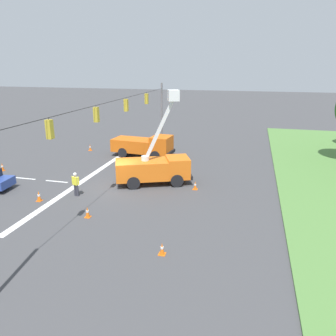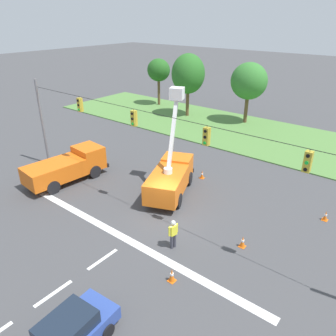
# 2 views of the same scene
# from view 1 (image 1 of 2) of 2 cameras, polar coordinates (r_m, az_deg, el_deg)

# --- Properties ---
(ground_plane) EXTENTS (200.00, 200.00, 0.00)m
(ground_plane) POSITION_cam_1_polar(r_m,az_deg,el_deg) (25.70, -8.78, -3.34)
(ground_plane) COLOR #424244
(lane_markings) EXTENTS (17.60, 15.25, 0.01)m
(lane_markings) POSITION_cam_1_polar(r_m,az_deg,el_deg) (27.86, -17.90, -2.33)
(lane_markings) COLOR silver
(lane_markings) RESTS_ON ground
(signal_gantry) EXTENTS (26.20, 0.33, 7.20)m
(signal_gantry) POSITION_cam_1_polar(r_m,az_deg,el_deg) (24.41, -9.34, 6.71)
(signal_gantry) COLOR slate
(signal_gantry) RESTS_ON ground
(utility_truck_bucket_lift) EXTENTS (4.31, 6.29, 7.29)m
(utility_truck_bucket_lift) POSITION_cam_1_polar(r_m,az_deg,el_deg) (25.79, -2.45, 0.25)
(utility_truck_bucket_lift) COLOR orange
(utility_truck_bucket_lift) RESTS_ON ground
(utility_truck_support_near) EXTENTS (2.93, 6.46, 2.25)m
(utility_truck_support_near) POSITION_cam_1_polar(r_m,az_deg,el_deg) (33.66, -4.19, 3.97)
(utility_truck_support_near) COLOR orange
(utility_truck_support_near) RESTS_ON ground
(road_worker) EXTENTS (0.32, 0.64, 1.77)m
(road_worker) POSITION_cam_1_polar(r_m,az_deg,el_deg) (24.38, -15.79, -2.49)
(road_worker) COLOR #383842
(road_worker) RESTS_ON ground
(traffic_cone_foreground_left) EXTENTS (0.36, 0.36, 0.72)m
(traffic_cone_foreground_left) POSITION_cam_1_polar(r_m,az_deg,el_deg) (32.76, -26.90, 0.18)
(traffic_cone_foreground_left) COLOR orange
(traffic_cone_foreground_left) RESTS_ON ground
(traffic_cone_foreground_right) EXTENTS (0.36, 0.36, 0.67)m
(traffic_cone_foreground_right) POSITION_cam_1_polar(r_m,az_deg,el_deg) (24.96, 4.76, -3.04)
(traffic_cone_foreground_right) COLOR orange
(traffic_cone_foreground_right) RESTS_ON ground
(traffic_cone_mid_left) EXTENTS (0.36, 0.36, 0.71)m
(traffic_cone_mid_left) POSITION_cam_1_polar(r_m,az_deg,el_deg) (21.08, -13.85, -7.47)
(traffic_cone_mid_left) COLOR orange
(traffic_cone_mid_left) RESTS_ON ground
(traffic_cone_mid_right) EXTENTS (0.36, 0.36, 0.71)m
(traffic_cone_mid_right) POSITION_cam_1_polar(r_m,az_deg,el_deg) (37.16, -13.41, 3.51)
(traffic_cone_mid_right) COLOR orange
(traffic_cone_mid_right) RESTS_ON ground
(traffic_cone_near_bucket) EXTENTS (0.36, 0.36, 0.74)m
(traffic_cone_near_bucket) POSITION_cam_1_polar(r_m,az_deg,el_deg) (24.51, -21.57, -4.56)
(traffic_cone_near_bucket) COLOR orange
(traffic_cone_near_bucket) RESTS_ON ground
(traffic_cone_lane_edge_a) EXTENTS (0.36, 0.36, 0.66)m
(traffic_cone_lane_edge_a) POSITION_cam_1_polar(r_m,az_deg,el_deg) (16.82, -1.04, -13.87)
(traffic_cone_lane_edge_a) COLOR orange
(traffic_cone_lane_edge_a) RESTS_ON ground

